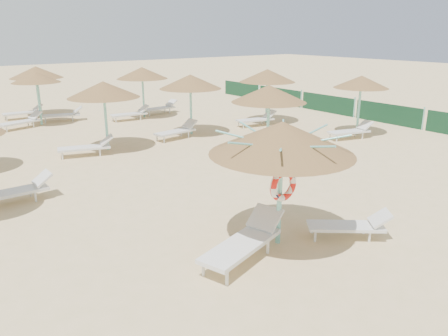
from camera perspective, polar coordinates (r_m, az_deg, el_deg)
ground at (r=10.09m, az=4.19°, el=-9.39°), size 120.00×120.00×0.00m
main_palapa at (r=9.20m, az=7.57°, el=3.82°), size 3.09×3.09×2.77m
lounger_main_a at (r=9.17m, az=2.78°, el=-9.48°), size 2.39×1.35×0.83m
lounger_main_b at (r=10.45m, az=16.28°, el=-7.17°), size 1.78×1.57×0.67m
palapa_field at (r=20.35m, az=-15.27°, el=10.55°), size 19.41×18.14×2.71m
windbreak_fence at (r=26.34m, az=13.41°, el=8.15°), size 0.08×19.84×1.10m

